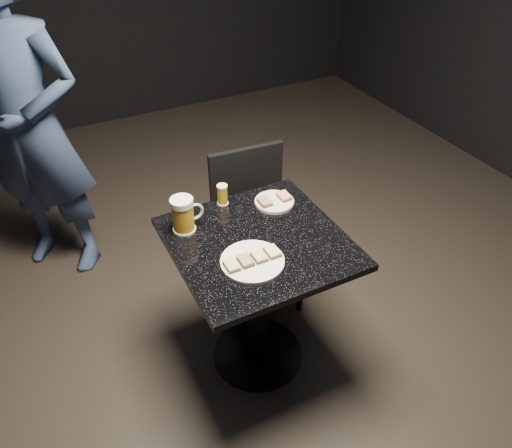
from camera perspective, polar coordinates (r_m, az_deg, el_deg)
The scene contains 10 objects.
floor at distance 2.60m, azimuth 0.21°, elevation -14.72°, with size 6.00×6.00×0.00m, color black.
plate_large at distance 1.95m, azimuth -0.42°, elevation -4.31°, with size 0.25×0.25×0.01m, color white.
plate_small at distance 2.27m, azimuth 2.11°, elevation 2.54°, with size 0.18×0.18×0.01m, color white.
patron at distance 2.88m, azimuth -24.34°, elevation 10.07°, with size 0.65×0.42×1.77m, color navy.
table at distance 2.23m, azimuth 0.23°, elevation -6.67°, with size 0.70×0.70×0.75m.
beer_mug at distance 2.09m, azimuth -8.27°, elevation 1.06°, with size 0.14×0.10×0.16m.
beer_tumbler at distance 2.25m, azimuth -3.86°, elevation 3.36°, with size 0.05×0.05×0.10m.
chair at distance 2.58m, azimuth -0.11°, elevation 0.34°, with size 0.42×0.42×0.87m.
canapes_on_plate_large at distance 1.94m, azimuth -0.42°, elevation -3.95°, with size 0.23×0.07×0.02m.
canapes_on_plate_small at distance 2.26m, azimuth 2.11°, elevation 2.88°, with size 0.15×0.07×0.02m.
Camera 1 is at (-0.73, -1.42, 2.06)m, focal length 35.00 mm.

